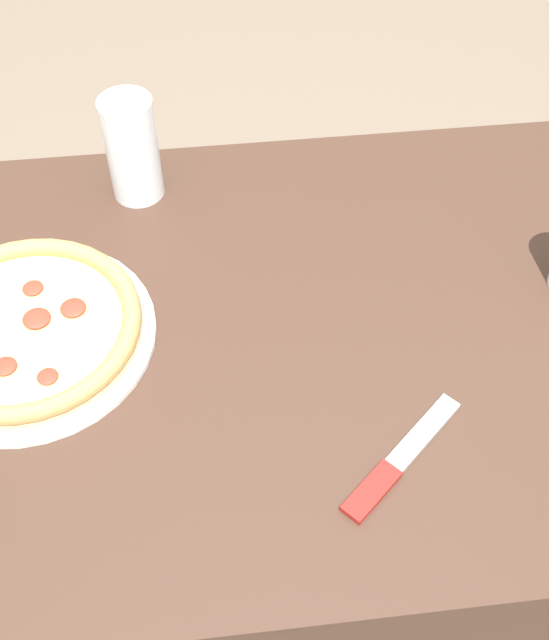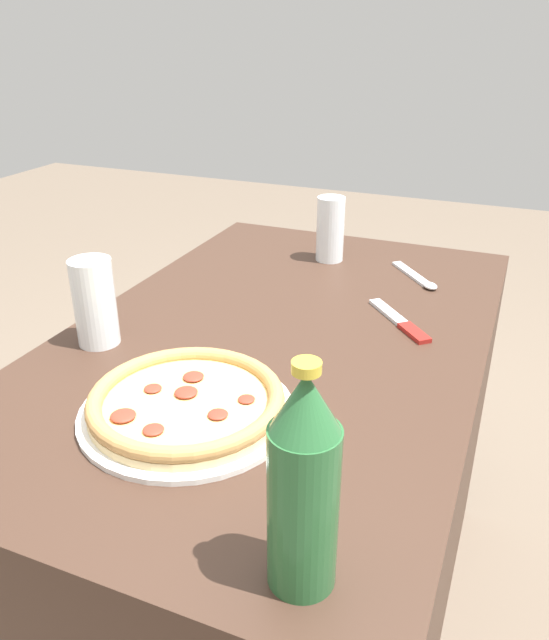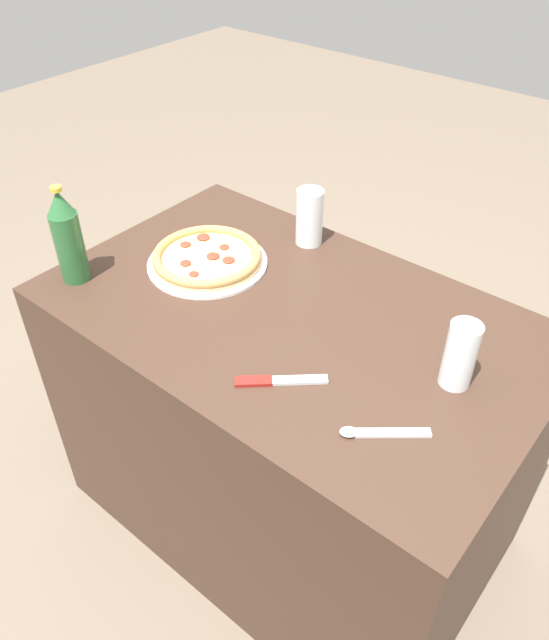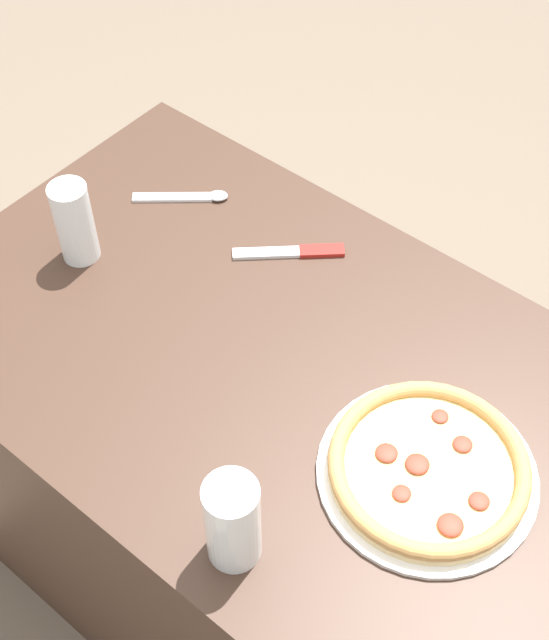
% 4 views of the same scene
% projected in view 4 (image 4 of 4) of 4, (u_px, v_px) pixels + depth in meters
% --- Properties ---
extents(ground_plane, '(8.00, 8.00, 0.00)m').
position_uv_depth(ground_plane, '(274.00, 576.00, 1.92)').
color(ground_plane, '#6B5B4C').
extents(table, '(1.14, 0.70, 0.77)m').
position_uv_depth(table, '(274.00, 488.00, 1.63)').
color(table, '#3D281E').
rests_on(table, ground_plane).
extents(pizza_pepperoni, '(0.30, 0.30, 0.04)m').
position_uv_depth(pizza_pepperoni, '(428.00, 468.00, 1.19)').
color(pizza_pepperoni, white).
rests_on(pizza_pepperoni, table).
extents(glass_lemonade, '(0.07, 0.07, 0.15)m').
position_uv_depth(glass_lemonade, '(233.00, 525.00, 1.09)').
color(glass_lemonade, white).
rests_on(glass_lemonade, table).
extents(glass_cola, '(0.06, 0.06, 0.14)m').
position_uv_depth(glass_cola, '(75.00, 224.00, 1.42)').
color(glass_cola, white).
rests_on(glass_cola, table).
extents(knife, '(0.15, 0.14, 0.01)m').
position_uv_depth(knife, '(294.00, 252.00, 1.47)').
color(knife, maroon).
rests_on(knife, table).
extents(spoon, '(0.14, 0.12, 0.01)m').
position_uv_depth(spoon, '(190.00, 197.00, 1.55)').
color(spoon, silver).
rests_on(spoon, table).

